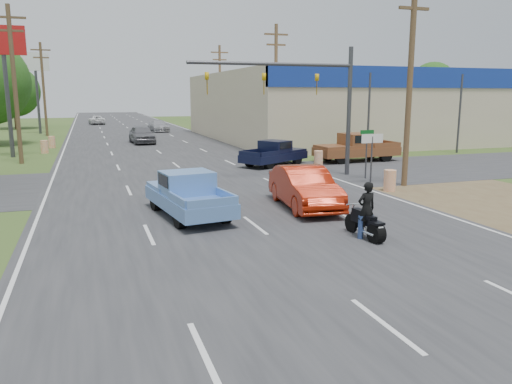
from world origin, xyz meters
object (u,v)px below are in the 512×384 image
object	(u,v)px
brown_pickup	(355,147)
rider	(366,212)
motorcycle	(367,225)
navy_pickup	(275,153)
distant_car_white	(97,120)
red_convertible	(305,188)
distant_car_silver	(158,126)
distant_car_grey	(142,135)
blue_pickup	(187,193)

from	to	relation	value
brown_pickup	rider	bearing A→B (deg)	148.76
motorcycle	rider	distance (m)	0.41
navy_pickup	distant_car_white	size ratio (longest dim) A/B	1.08
navy_pickup	red_convertible	bearing A→B (deg)	-45.96
motorcycle	distant_car_white	size ratio (longest dim) A/B	0.42
red_convertible	navy_pickup	bearing A→B (deg)	80.27
brown_pickup	navy_pickup	bearing A→B (deg)	88.55
navy_pickup	distant_car_white	world-z (taller)	navy_pickup
rider	distant_car_silver	distance (m)	49.29
navy_pickup	brown_pickup	xyz separation A→B (m)	(5.82, 0.12, 0.15)
brown_pickup	distant_car_white	bearing A→B (deg)	14.28
navy_pickup	brown_pickup	size ratio (longest dim) A/B	0.88
distant_car_grey	distant_car_silver	world-z (taller)	distant_car_grey
distant_car_silver	distant_car_white	size ratio (longest dim) A/B	1.03
motorcycle	distant_car_silver	bearing A→B (deg)	85.35
blue_pickup	brown_pickup	distance (m)	18.11
blue_pickup	distant_car_white	distance (m)	63.26
distant_car_white	red_convertible	bearing A→B (deg)	91.42
red_convertible	motorcycle	bearing A→B (deg)	-83.90
motorcycle	navy_pickup	size ratio (longest dim) A/B	0.39
red_convertible	distant_car_grey	bearing A→B (deg)	101.88
red_convertible	distant_car_grey	xyz separation A→B (m)	(-3.26, 29.62, 0.02)
rider	blue_pickup	world-z (taller)	rider
motorcycle	blue_pickup	xyz separation A→B (m)	(-4.71, 4.82, 0.40)
motorcycle	navy_pickup	bearing A→B (deg)	74.67
navy_pickup	brown_pickup	distance (m)	5.83
distant_car_grey	distant_car_silver	xyz separation A→B (m)	(3.58, 15.08, -0.13)
motorcycle	distant_car_grey	size ratio (longest dim) A/B	0.40
blue_pickup	brown_pickup	size ratio (longest dim) A/B	0.91
rider	brown_pickup	xyz separation A→B (m)	(9.04, 16.57, 0.10)
blue_pickup	distant_car_silver	xyz separation A→B (m)	(5.00, 44.51, -0.14)
red_convertible	motorcycle	world-z (taller)	red_convertible
red_convertible	rider	bearing A→B (deg)	-83.93
blue_pickup	navy_pickup	size ratio (longest dim) A/B	1.03
rider	distant_car_silver	size ratio (longest dim) A/B	0.35
rider	navy_pickup	world-z (taller)	rider
motorcycle	brown_pickup	size ratio (longest dim) A/B	0.34
distant_car_silver	rider	bearing A→B (deg)	-95.27
brown_pickup	red_convertible	bearing A→B (deg)	140.21
brown_pickup	distant_car_silver	distance (m)	33.87
red_convertible	distant_car_grey	world-z (taller)	distant_car_grey
distant_car_silver	distant_car_white	xyz separation A→B (m)	(-6.89, 18.71, -0.05)
motorcycle	rider	size ratio (longest dim) A/B	1.16
blue_pickup	distant_car_silver	bearing A→B (deg)	75.83
rider	brown_pickup	world-z (taller)	brown_pickup
motorcycle	blue_pickup	distance (m)	6.75
distant_car_grey	brown_pickup	bearing A→B (deg)	-58.83
rider	distant_car_silver	world-z (taller)	rider
red_convertible	navy_pickup	distance (m)	12.29
navy_pickup	distant_car_grey	distance (m)	18.92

